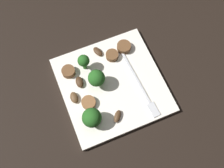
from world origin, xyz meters
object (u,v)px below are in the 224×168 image
at_px(sausage_slice_3, 112,55).
at_px(sausage_slice_0, 89,103).
at_px(broccoli_floret_1, 92,118).
at_px(mushroom_0, 80,82).
at_px(sausage_slice_2, 124,47).
at_px(mushroom_3, 74,97).
at_px(fork, 142,88).
at_px(broccoli_floret_0, 97,78).
at_px(plate, 112,85).
at_px(sausage_slice_1, 68,72).
at_px(broccoli_floret_2, 84,61).
at_px(mushroom_1, 96,52).
at_px(mushroom_2, 117,116).

bearing_deg(sausage_slice_3, sausage_slice_0, -46.47).
distance_m(broccoli_floret_1, mushroom_0, 0.10).
relative_size(broccoli_floret_1, sausage_slice_2, 1.54).
xyz_separation_m(sausage_slice_0, mushroom_3, (-0.03, -0.03, 0.00)).
height_order(sausage_slice_0, mushroom_3, same).
bearing_deg(fork, broccoli_floret_0, -122.08).
distance_m(broccoli_floret_1, sausage_slice_0, 0.05).
distance_m(plate, mushroom_0, 0.08).
distance_m(plate, sausage_slice_3, 0.07).
bearing_deg(sausage_slice_3, sausage_slice_1, -89.83).
bearing_deg(sausage_slice_3, broccoli_floret_0, -48.51).
xyz_separation_m(fork, mushroom_3, (-0.04, -0.16, 0.00)).
xyz_separation_m(broccoli_floret_2, sausage_slice_2, (-0.01, 0.11, -0.03)).
height_order(sausage_slice_1, mushroom_0, sausage_slice_1).
distance_m(plate, sausage_slice_1, 0.11).
relative_size(sausage_slice_2, mushroom_3, 1.24).
bearing_deg(broccoli_floret_0, plate, 66.74).
xyz_separation_m(broccoli_floret_0, sausage_slice_0, (0.04, -0.04, -0.03)).
relative_size(plate, fork, 1.33).
distance_m(mushroom_1, mushroom_3, 0.13).
distance_m(broccoli_floret_1, mushroom_2, 0.06).
bearing_deg(fork, sausage_slice_1, -128.67).
bearing_deg(broccoli_floret_1, sausage_slice_0, 171.15).
xyz_separation_m(broccoli_floret_0, sausage_slice_2, (-0.06, 0.10, -0.03)).
xyz_separation_m(plate, mushroom_1, (-0.09, -0.00, 0.01)).
bearing_deg(mushroom_1, plate, 2.70).
bearing_deg(broccoli_floret_2, sausage_slice_3, 91.57).
distance_m(broccoli_floret_1, sausage_slice_1, 0.14).
bearing_deg(sausage_slice_3, mushroom_2, -18.02).
relative_size(broccoli_floret_0, mushroom_2, 1.81).
bearing_deg(sausage_slice_0, mushroom_0, -178.04).
bearing_deg(sausage_slice_1, broccoli_floret_0, 44.99).
relative_size(plate, broccoli_floret_0, 4.33).
height_order(broccoli_floret_0, mushroom_2, broccoli_floret_0).
relative_size(fork, sausage_slice_1, 5.56).
xyz_separation_m(plate, broccoli_floret_0, (-0.01, -0.03, 0.04)).
bearing_deg(plate, sausage_slice_0, -70.47).
relative_size(sausage_slice_1, mushroom_1, 1.10).
bearing_deg(broccoli_floret_1, mushroom_3, -163.79).
bearing_deg(mushroom_1, mushroom_3, -44.79).
height_order(fork, sausage_slice_2, sausage_slice_2).
height_order(mushroom_0, mushroom_2, mushroom_0).
bearing_deg(sausage_slice_2, mushroom_2, -28.12).
distance_m(mushroom_0, mushroom_2, 0.12).
bearing_deg(mushroom_0, broccoli_floret_1, -2.78).
distance_m(broccoli_floret_0, sausage_slice_3, 0.09).
xyz_separation_m(broccoli_floret_0, mushroom_0, (-0.02, -0.04, -0.03)).
bearing_deg(sausage_slice_0, broccoli_floret_2, 165.12).
bearing_deg(broccoli_floret_0, mushroom_1, 160.35).
bearing_deg(sausage_slice_2, mushroom_3, -64.25).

